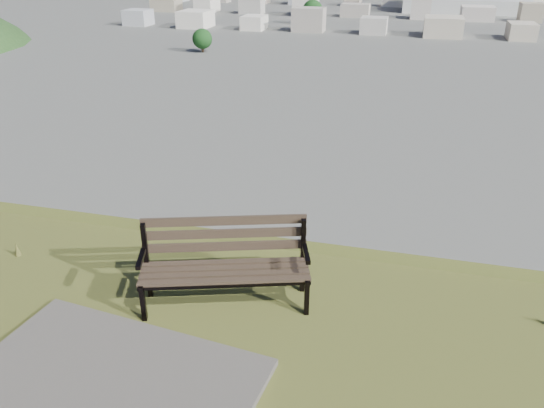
# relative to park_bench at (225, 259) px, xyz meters

# --- Properties ---
(park_bench) EXTENTS (1.88, 1.10, 0.94)m
(park_bench) POSITION_rel_park_bench_xyz_m (0.00, 0.00, 0.00)
(park_bench) COLOR #3D3123
(park_bench) RESTS_ON hilltop_mesa
(arena) EXTENTS (56.23, 23.81, 23.73)m
(arena) POSITION_rel_park_bench_xyz_m (22.88, 277.49, -19.94)
(arena) COLOR silver
(arena) RESTS_ON ground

